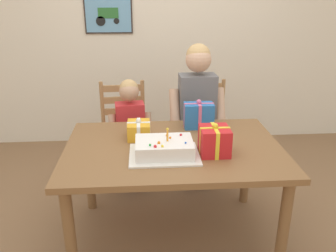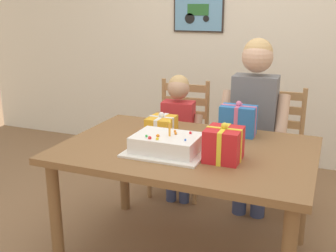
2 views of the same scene
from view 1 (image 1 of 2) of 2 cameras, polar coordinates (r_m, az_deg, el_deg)
ground_plane at (r=2.77m, az=0.79°, el=-17.09°), size 20.00×20.00×0.00m
back_wall at (r=4.08m, az=-1.44°, el=15.35°), size 6.40×0.11×2.60m
dining_table at (r=2.42m, az=0.87°, el=-5.20°), size 1.45×0.99×0.73m
birthday_cake at (r=2.24m, az=-0.62°, el=-3.63°), size 0.44×0.34×0.19m
gift_box_red_large at (r=2.27m, az=7.47°, el=-2.35°), size 0.19×0.20×0.21m
gift_box_beside_cake at (r=2.51m, az=-4.72°, el=-0.65°), size 0.16×0.19×0.15m
gift_box_corner_small at (r=2.69m, az=4.94°, el=1.70°), size 0.22×0.14×0.22m
chair_left at (r=3.32m, az=-7.03°, el=-1.04°), size 0.45×0.45×0.92m
chair_right at (r=3.36m, az=5.94°, el=-0.69°), size 0.43×0.43×0.92m
child_older at (r=3.02m, az=4.69°, el=3.40°), size 0.48×0.27×1.31m
child_younger at (r=3.05m, az=-6.05°, el=0.03°), size 0.38×0.23×1.02m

